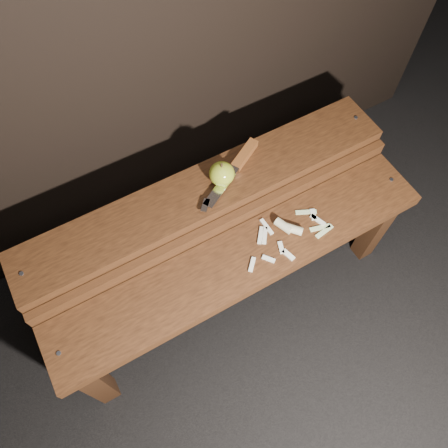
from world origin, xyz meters
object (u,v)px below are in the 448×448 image
bench_rear_tier (207,204)px  knife (238,164)px  bench_front_tier (244,270)px  apple (222,174)px

bench_rear_tier → knife: size_ratio=4.39×
bench_front_tier → apple: 0.30m
bench_front_tier → bench_rear_tier: bearing=90.0°
apple → knife: size_ratio=0.30×
knife → bench_rear_tier: bearing=-168.0°
bench_front_tier → apple: bearing=76.7°
apple → bench_front_tier: bearing=-103.3°
knife → apple: bearing=-162.4°
apple → knife: (0.07, 0.02, -0.02)m
bench_rear_tier → knife: bearing=12.0°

